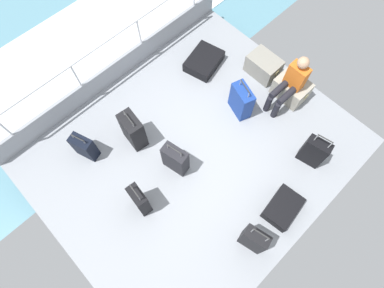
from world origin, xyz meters
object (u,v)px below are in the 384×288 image
object	(u,v)px
cargo_crate_0	(263,66)
cargo_crate_1	(291,89)
suitcase_0	(84,147)
suitcase_7	(314,152)
suitcase_3	(241,101)
suitcase_5	(133,130)
suitcase_6	(254,240)
suitcase_8	(175,159)
suitcase_2	(283,208)
suitcase_4	(204,61)
passenger_seated	(291,83)
suitcase_1	(140,200)

from	to	relation	value
cargo_crate_0	cargo_crate_1	xyz separation A→B (m)	(0.70, -0.02, 0.00)
suitcase_0	suitcase_7	distance (m)	3.81
suitcase_0	suitcase_3	distance (m)	2.82
suitcase_5	suitcase_7	world-z (taller)	suitcase_7
suitcase_6	suitcase_8	xyz separation A→B (m)	(-1.73, 0.04, -0.05)
suitcase_7	cargo_crate_0	bearing A→B (deg)	155.08
cargo_crate_0	suitcase_2	bearing A→B (deg)	-42.21
suitcase_8	suitcase_4	bearing A→B (deg)	122.74
passenger_seated	suitcase_2	size ratio (longest dim) A/B	1.64
suitcase_5	suitcase_2	bearing A→B (deg)	18.88
suitcase_5	suitcase_7	xyz separation A→B (m)	(2.36, 1.89, -0.02)
suitcase_0	suitcase_1	bearing A→B (deg)	3.37
suitcase_3	suitcase_8	xyz separation A→B (m)	(0.00, -1.59, -0.00)
passenger_seated	suitcase_6	xyz separation A→B (m)	(1.30, -2.37, -0.22)
suitcase_6	cargo_crate_0	bearing A→B (deg)	127.78
passenger_seated	suitcase_1	world-z (taller)	passenger_seated
cargo_crate_1	suitcase_2	size ratio (longest dim) A/B	0.95
cargo_crate_1	passenger_seated	world-z (taller)	passenger_seated
suitcase_2	suitcase_6	bearing A→B (deg)	-90.55
cargo_crate_0	suitcase_6	distance (m)	3.27
cargo_crate_0	passenger_seated	size ratio (longest dim) A/B	0.59
suitcase_4	suitcase_7	distance (m)	2.70
cargo_crate_1	suitcase_6	world-z (taller)	suitcase_6
cargo_crate_0	suitcase_7	size ratio (longest dim) A/B	0.75
suitcase_2	suitcase_7	xyz separation A→B (m)	(-0.25, 1.00, 0.23)
suitcase_0	passenger_seated	bearing A→B (deg)	63.00
cargo_crate_0	suitcase_4	size ratio (longest dim) A/B	0.78
passenger_seated	cargo_crate_1	bearing A→B (deg)	90.00
cargo_crate_0	cargo_crate_1	size ratio (longest dim) A/B	1.00
passenger_seated	suitcase_3	world-z (taller)	passenger_seated
suitcase_3	suitcase_4	bearing A→B (deg)	167.64
suitcase_2	suitcase_3	xyz separation A→B (m)	(-1.74, 0.88, 0.21)
suitcase_3	suitcase_8	bearing A→B (deg)	-89.90
suitcase_0	suitcase_7	size ratio (longest dim) A/B	0.74
suitcase_3	suitcase_6	xyz separation A→B (m)	(1.73, -1.64, 0.04)
passenger_seated	suitcase_3	xyz separation A→B (m)	(-0.43, -0.74, -0.26)
suitcase_6	suitcase_7	size ratio (longest dim) A/B	1.10
cargo_crate_1	suitcase_5	size ratio (longest dim) A/B	0.79
cargo_crate_1	suitcase_5	distance (m)	2.99
passenger_seated	suitcase_6	distance (m)	2.72
suitcase_0	suitcase_3	bearing A→B (deg)	64.00
suitcase_4	cargo_crate_0	bearing A→B (deg)	36.49
suitcase_4	suitcase_5	world-z (taller)	suitcase_5
suitcase_0	suitcase_7	world-z (taller)	suitcase_7
suitcase_2	suitcase_6	world-z (taller)	suitcase_6
cargo_crate_1	suitcase_2	xyz separation A→B (m)	(1.31, -1.80, -0.10)
suitcase_1	passenger_seated	bearing A→B (deg)	84.48
cargo_crate_1	suitcase_3	size ratio (longest dim) A/B	0.82
cargo_crate_1	suitcase_5	bearing A→B (deg)	-115.69
suitcase_2	suitcase_5	distance (m)	2.76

